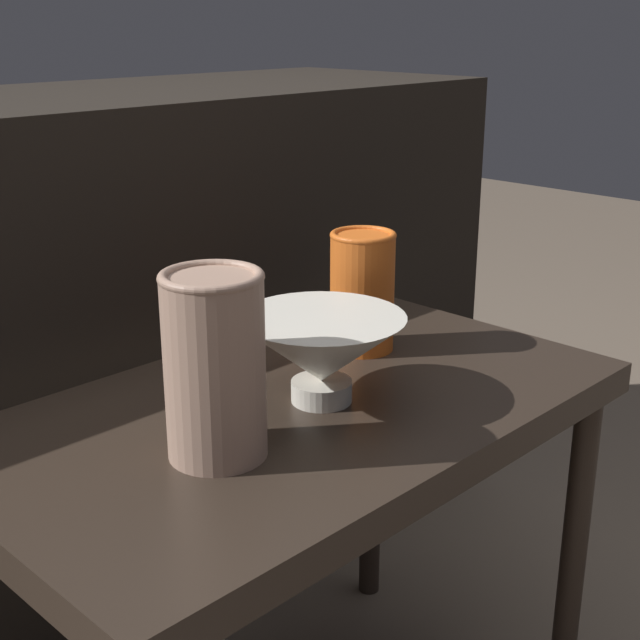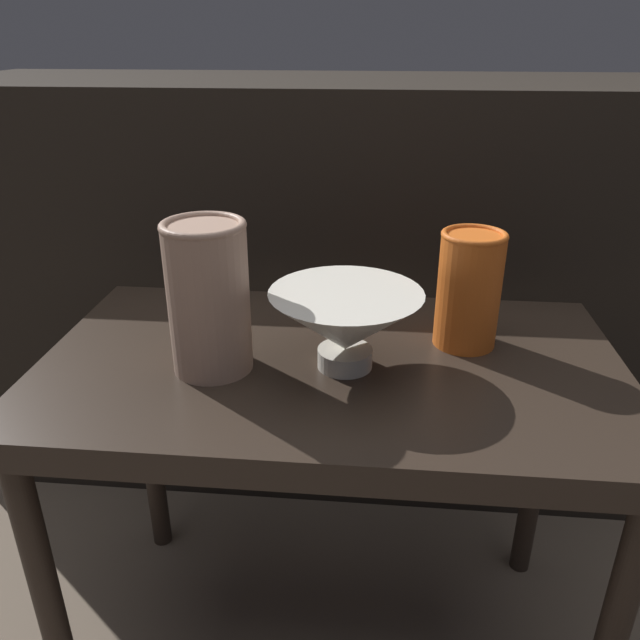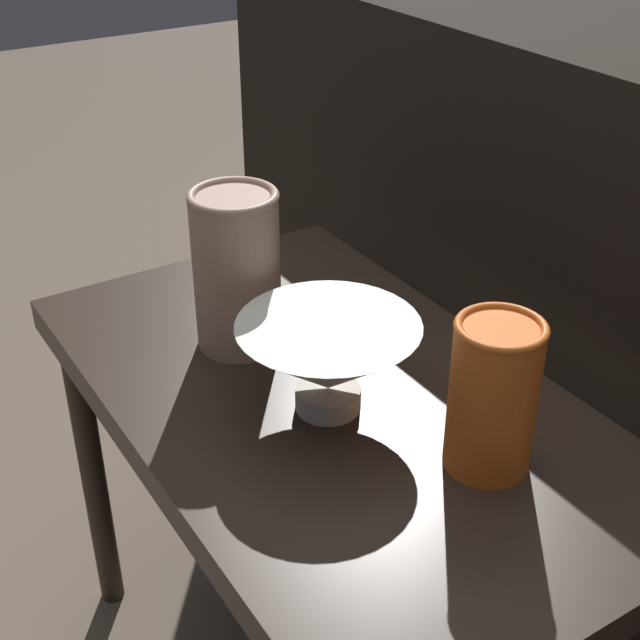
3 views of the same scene
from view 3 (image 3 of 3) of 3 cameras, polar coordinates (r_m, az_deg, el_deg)
The scene contains 4 objects.
table at distance 1.04m, azimuth 0.81°, elevation -7.49°, with size 0.78×0.45×0.54m.
bowl at distance 0.94m, azimuth 0.53°, elevation -2.51°, with size 0.20×0.20×0.10m.
vase_textured_left at distance 1.05m, azimuth -5.35°, elevation 3.30°, with size 0.10×0.10×0.20m.
vase_colorful_right at distance 0.87m, azimuth 11.03°, elevation -4.71°, with size 0.09×0.09×0.16m.
Camera 3 is at (0.68, -0.45, 1.12)m, focal length 50.00 mm.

